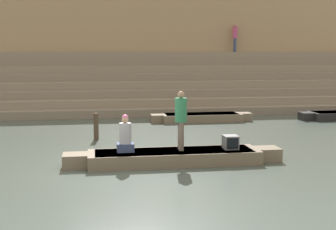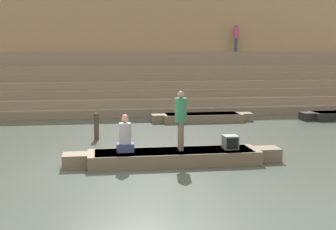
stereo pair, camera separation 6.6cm
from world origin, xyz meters
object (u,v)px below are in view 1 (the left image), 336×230
person_rowing (125,137)px  mooring_post (96,126)px  tv_set (230,142)px  moored_boat_shore (201,117)px  rowboat_main (174,157)px  person_standing (181,116)px  person_on_steps (235,35)px

person_rowing → mooring_post: (-0.82, 4.19, -0.33)m
tv_set → moored_boat_shore: (1.01, 8.17, -0.39)m
rowboat_main → person_standing: (0.20, 0.07, 1.19)m
tv_set → person_on_steps: size_ratio=0.25×
rowboat_main → tv_set: size_ratio=14.27×
rowboat_main → moored_boat_shore: 8.61m
tv_set → mooring_post: mooring_post is taller
rowboat_main → person_rowing: person_rowing is taller
person_rowing → tv_set: size_ratio=2.43×
rowboat_main → person_rowing: (-1.43, 0.08, 0.62)m
rowboat_main → person_standing: 1.21m
rowboat_main → person_standing: person_standing is taller
person_standing → person_rowing: size_ratio=1.59×
person_rowing → moored_boat_shore: person_rowing is taller
person_rowing → moored_boat_shore: (4.15, 8.09, -0.63)m
mooring_post → moored_boat_shore: bearing=38.1°
rowboat_main → moored_boat_shore: bearing=72.0°
rowboat_main → person_rowing: bearing=177.1°
mooring_post → person_rowing: bearing=-78.9°
person_rowing → moored_boat_shore: size_ratio=0.23×
person_standing → mooring_post: person_standing is taller
rowboat_main → tv_set: bearing=0.4°
rowboat_main → moored_boat_shore: rowboat_main is taller
person_standing → tv_set: size_ratio=3.87×
rowboat_main → person_on_steps: 17.61m
person_rowing → tv_set: 3.15m
tv_set → person_on_steps: 16.95m
rowboat_main → person_standing: bearing=18.4°
rowboat_main → mooring_post: bearing=118.3°
person_standing → moored_boat_shore: (2.52, 8.11, -1.20)m
rowboat_main → person_on_steps: size_ratio=3.61×
person_rowing → person_on_steps: size_ratio=0.61×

